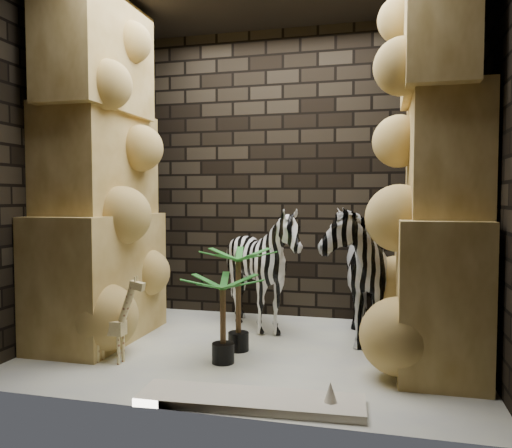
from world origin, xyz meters
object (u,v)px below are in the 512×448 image
(surfboard, at_px, (250,400))
(zebra_left, at_px, (262,275))
(palm_back, at_px, (223,319))
(palm_front, at_px, (238,299))
(zebra_right, at_px, (353,261))
(giraffe_toy, at_px, (110,318))

(surfboard, bearing_deg, zebra_left, 97.34)
(zebra_left, bearing_deg, palm_back, -93.47)
(palm_front, bearing_deg, zebra_left, 85.02)
(zebra_right, bearing_deg, palm_front, -154.86)
(zebra_right, relative_size, surfboard, 1.02)
(giraffe_toy, bearing_deg, palm_front, 31.74)
(zebra_left, height_order, surfboard, zebra_left)
(palm_front, xyz_separation_m, surfboard, (0.37, -1.01, -0.40))
(zebra_left, xyz_separation_m, surfboard, (0.31, -1.63, -0.50))
(zebra_left, bearing_deg, giraffe_toy, -127.41)
(palm_front, distance_m, palm_back, 0.34)
(zebra_right, distance_m, giraffe_toy, 2.09)
(giraffe_toy, bearing_deg, surfboard, -20.97)
(zebra_left, xyz_separation_m, palm_back, (-0.08, -0.94, -0.19))
(surfboard, bearing_deg, palm_front, 106.43)
(giraffe_toy, bearing_deg, zebra_left, 51.91)
(zebra_right, distance_m, palm_back, 1.33)
(zebra_right, xyz_separation_m, palm_front, (-0.89, -0.57, -0.27))
(zebra_left, distance_m, palm_back, 0.97)
(palm_front, bearing_deg, surfboard, -70.08)
(palm_front, xyz_separation_m, palm_back, (-0.03, -0.32, -0.09))
(zebra_right, xyz_separation_m, giraffe_toy, (-1.75, -1.09, -0.36))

